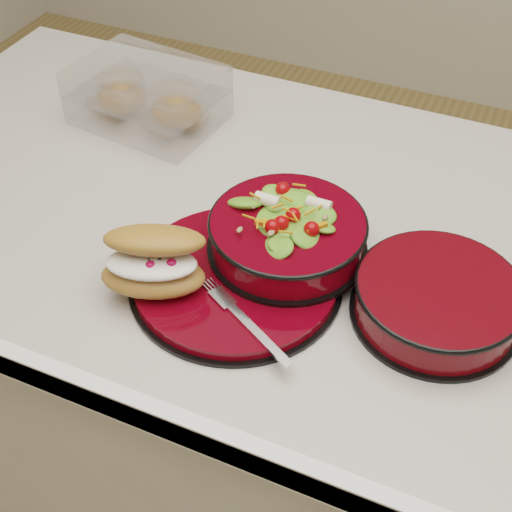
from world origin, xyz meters
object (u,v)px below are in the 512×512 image
at_px(fork, 247,323).
at_px(pastry_box, 148,97).
at_px(dinner_plate, 236,278).
at_px(croissant, 154,262).
at_px(island_counter, 240,386).
at_px(extra_bowl, 437,299).
at_px(salad_bowl, 288,230).

distance_m(fork, pastry_box, 0.51).
xyz_separation_m(fork, pastry_box, (-0.35, 0.37, 0.02)).
relative_size(dinner_plate, croissant, 1.89).
distance_m(island_counter, extra_bowl, 0.58).
height_order(pastry_box, extra_bowl, pastry_box).
distance_m(island_counter, fork, 0.53).
bearing_deg(island_counter, fork, -61.74).
relative_size(croissant, fork, 1.07).
bearing_deg(croissant, fork, -27.04).
xyz_separation_m(croissant, fork, (0.13, -0.02, -0.04)).
distance_m(dinner_plate, salad_bowl, 0.09).
distance_m(salad_bowl, extra_bowl, 0.21).
bearing_deg(salad_bowl, dinner_plate, -121.85).
relative_size(salad_bowl, croissant, 1.44).
height_order(island_counter, salad_bowl, salad_bowl).
xyz_separation_m(croissant, pastry_box, (-0.22, 0.36, -0.01)).
bearing_deg(island_counter, extra_bowl, -16.97).
bearing_deg(dinner_plate, fork, -56.42).
relative_size(island_counter, fork, 8.88).
distance_m(croissant, extra_bowl, 0.35).
relative_size(dinner_plate, fork, 2.02).
xyz_separation_m(dinner_plate, salad_bowl, (0.04, 0.07, 0.04)).
bearing_deg(pastry_box, extra_bowl, -17.24).
xyz_separation_m(island_counter, pastry_box, (-0.23, 0.15, 0.49)).
bearing_deg(island_counter, pastry_box, 146.67).
xyz_separation_m(salad_bowl, croissant, (-0.13, -0.13, 0.00)).
distance_m(island_counter, pastry_box, 0.56).
distance_m(dinner_plate, fork, 0.09).
bearing_deg(dinner_plate, extra_bowl, 11.20).
height_order(croissant, extra_bowl, croissant).
bearing_deg(extra_bowl, pastry_box, 155.64).
bearing_deg(fork, extra_bowl, -29.29).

